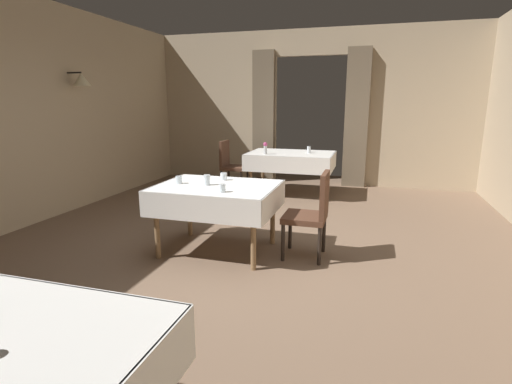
% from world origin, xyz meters
% --- Properties ---
extents(ground, '(10.08, 10.08, 0.00)m').
position_xyz_m(ground, '(0.00, 0.00, 0.00)').
color(ground, '#7A604C').
extents(wall_back, '(6.40, 0.27, 3.00)m').
position_xyz_m(wall_back, '(0.00, 4.18, 1.52)').
color(wall_back, tan).
rests_on(wall_back, ground).
extents(dining_table_mid, '(1.30, 1.01, 0.75)m').
position_xyz_m(dining_table_mid, '(-0.36, 0.09, 0.66)').
color(dining_table_mid, olive).
rests_on(dining_table_mid, ground).
extents(dining_table_far, '(1.50, 1.04, 0.75)m').
position_xyz_m(dining_table_far, '(-0.13, 3.03, 0.66)').
color(dining_table_far, olive).
rests_on(dining_table_far, ground).
extents(chair_mid_right, '(0.45, 0.44, 0.93)m').
position_xyz_m(chair_mid_right, '(0.68, 0.19, 0.52)').
color(chair_mid_right, black).
rests_on(chair_mid_right, ground).
extents(chair_far_left, '(0.44, 0.44, 0.93)m').
position_xyz_m(chair_far_left, '(-1.27, 3.00, 0.52)').
color(chair_far_left, black).
rests_on(chair_far_left, ground).
extents(glass_mid_a, '(0.07, 0.07, 0.11)m').
position_xyz_m(glass_mid_a, '(-0.46, 0.06, 0.81)').
color(glass_mid_a, silver).
rests_on(glass_mid_a, dining_table_mid).
extents(glass_mid_b, '(0.07, 0.07, 0.09)m').
position_xyz_m(glass_mid_b, '(-0.79, 0.05, 0.79)').
color(glass_mid_b, silver).
rests_on(glass_mid_b, dining_table_mid).
extents(glass_mid_c, '(0.07, 0.07, 0.09)m').
position_xyz_m(glass_mid_c, '(-0.18, -0.21, 0.79)').
color(glass_mid_c, silver).
rests_on(glass_mid_c, dining_table_mid).
extents(glass_mid_d, '(0.08, 0.08, 0.09)m').
position_xyz_m(glass_mid_d, '(-0.39, 0.37, 0.79)').
color(glass_mid_d, silver).
rests_on(glass_mid_d, dining_table_mid).
extents(flower_vase_far, '(0.07, 0.07, 0.21)m').
position_xyz_m(flower_vase_far, '(-0.52, 2.71, 0.86)').
color(flower_vase_far, silver).
rests_on(flower_vase_far, dining_table_far).
extents(glass_far_b, '(0.06, 0.06, 0.12)m').
position_xyz_m(glass_far_b, '(0.18, 3.07, 0.81)').
color(glass_far_b, silver).
rests_on(glass_far_b, dining_table_far).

